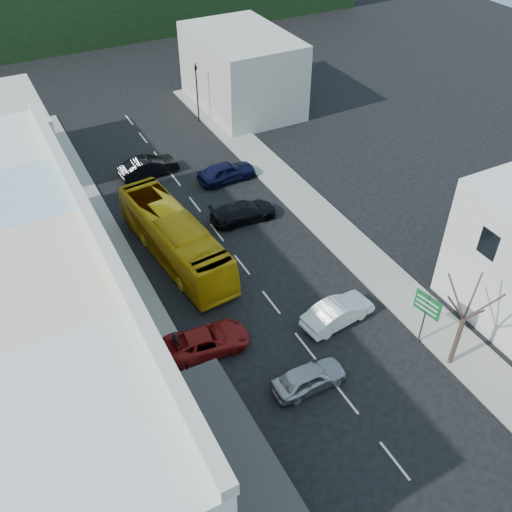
{
  "coord_description": "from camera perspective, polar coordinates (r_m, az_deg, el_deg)",
  "views": [
    {
      "loc": [
        -12.46,
        -17.86,
        24.25
      ],
      "look_at": [
        0.0,
        6.0,
        2.2
      ],
      "focal_mm": 40.0,
      "sensor_mm": 36.0,
      "label": 1
    }
  ],
  "objects": [
    {
      "name": "sidewalk_right",
      "position": [
        41.94,
        6.58,
        3.83
      ],
      "size": [
        3.0,
        52.0,
        0.15
      ],
      "primitive_type": "cube",
      "color": "gray",
      "rests_on": "ground"
    },
    {
      "name": "direction_sign",
      "position": [
        32.64,
        16.43,
        -6.11
      ],
      "size": [
        0.83,
        1.72,
        3.67
      ],
      "primitive_type": null,
      "rotation": [
        0.0,
        0.0,
        0.2
      ],
      "color": "#125E2C",
      "rests_on": "ground"
    },
    {
      "name": "street_tree",
      "position": [
        30.94,
        20.05,
        -5.96
      ],
      "size": [
        3.17,
        3.17,
        6.89
      ],
      "primitive_type": null,
      "rotation": [
        0.0,
        0.0,
        0.24
      ],
      "color": "#3A2A22",
      "rests_on": "ground"
    },
    {
      "name": "pedestrian_left",
      "position": [
        31.62,
        -8.02,
        -8.52
      ],
      "size": [
        0.55,
        0.69,
        1.7
      ],
      "primitive_type": "imported",
      "rotation": [
        0.0,
        0.0,
        1.84
      ],
      "color": "black",
      "rests_on": "sidewalk_left"
    },
    {
      "name": "bus",
      "position": [
        37.6,
        -8.13,
        1.73
      ],
      "size": [
        3.68,
        11.8,
        3.1
      ],
      "primitive_type": "imported",
      "rotation": [
        0.0,
        0.0,
        0.1
      ],
      "color": "gold",
      "rests_on": "ground"
    },
    {
      "name": "sidewalk_left",
      "position": [
        37.22,
        -13.21,
        -2.46
      ],
      "size": [
        3.0,
        52.0,
        0.15
      ],
      "primitive_type": "cube",
      "color": "gray",
      "rests_on": "ground"
    },
    {
      "name": "ground",
      "position": [
        32.59,
        4.95,
        -8.95
      ],
      "size": [
        120.0,
        120.0,
        0.0
      ],
      "primitive_type": "plane",
      "color": "black",
      "rests_on": "ground"
    },
    {
      "name": "car_black_far",
      "position": [
        47.2,
        -10.7,
        8.68
      ],
      "size": [
        4.52,
        2.12,
        1.4
      ],
      "primitive_type": "imported",
      "rotation": [
        0.0,
        0.0,
        1.65
      ],
      "color": "black",
      "rests_on": "ground"
    },
    {
      "name": "distant_block_right",
      "position": [
        57.19,
        -1.43,
        18.05
      ],
      "size": [
        8.0,
        12.0,
        7.0
      ],
      "primitive_type": "cube",
      "color": "#B7B2A8",
      "rests_on": "ground"
    },
    {
      "name": "shopfront_row",
      "position": [
        30.54,
        -20.43,
        -5.33
      ],
      "size": [
        8.25,
        30.0,
        8.0
      ],
      "color": "silver",
      "rests_on": "ground"
    },
    {
      "name": "car_red",
      "position": [
        31.92,
        -4.98,
        -8.43
      ],
      "size": [
        4.77,
        2.35,
        1.4
      ],
      "primitive_type": "imported",
      "rotation": [
        0.0,
        0.0,
        1.47
      ],
      "color": "maroon",
      "rests_on": "ground"
    },
    {
      "name": "car_silver",
      "position": [
        30.27,
        5.32,
        -12.0
      ],
      "size": [
        4.4,
        1.8,
        1.4
      ],
      "primitive_type": "imported",
      "rotation": [
        0.0,
        0.0,
        1.57
      ],
      "color": "#ACACB1",
      "rests_on": "ground"
    },
    {
      "name": "car_black_near",
      "position": [
        41.18,
        -1.25,
        4.44
      ],
      "size": [
        4.6,
        2.09,
        1.4
      ],
      "primitive_type": "imported",
      "rotation": [
        0.0,
        0.0,
        1.52
      ],
      "color": "black",
      "rests_on": "ground"
    },
    {
      "name": "car_navy_mid",
      "position": [
        45.79,
        -2.95,
        8.32
      ],
      "size": [
        4.44,
        1.9,
        1.4
      ],
      "primitive_type": "imported",
      "rotation": [
        0.0,
        0.0,
        1.59
      ],
      "color": "black",
      "rests_on": "ground"
    },
    {
      "name": "car_white",
      "position": [
        33.63,
        8.18,
        -5.65
      ],
      "size": [
        4.6,
        2.37,
        1.4
      ],
      "primitive_type": "imported",
      "rotation": [
        0.0,
        0.0,
        1.7
      ],
      "color": "white",
      "rests_on": "ground"
    },
    {
      "name": "traffic_signal",
      "position": [
        54.46,
        -5.9,
        15.9
      ],
      "size": [
        1.25,
        1.46,
        5.54
      ],
      "primitive_type": null,
      "rotation": [
        0.0,
        0.0,
        3.48
      ],
      "color": "black",
      "rests_on": "ground"
    }
  ]
}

